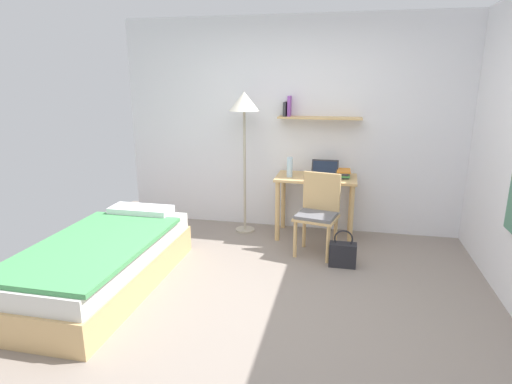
{
  "coord_description": "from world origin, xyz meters",
  "views": [
    {
      "loc": [
        0.61,
        -3.18,
        1.87
      ],
      "look_at": [
        -0.19,
        0.51,
        0.85
      ],
      "focal_mm": 29.49,
      "sensor_mm": 36.0,
      "label": 1
    }
  ],
  "objects_px": {
    "desk_chair": "(318,211)",
    "laptop": "(325,173)",
    "bed": "(103,263)",
    "book_stack": "(342,174)",
    "water_bottle": "(290,167)",
    "handbag": "(343,254)",
    "standing_lamp": "(244,111)",
    "desk": "(316,189)"
  },
  "relations": [
    {
      "from": "book_stack",
      "to": "handbag",
      "type": "distance_m",
      "value": 1.06
    },
    {
      "from": "laptop",
      "to": "handbag",
      "type": "relative_size",
      "value": 0.81
    },
    {
      "from": "desk",
      "to": "water_bottle",
      "type": "relative_size",
      "value": 4.01
    },
    {
      "from": "laptop",
      "to": "bed",
      "type": "bearing_deg",
      "value": -137.64
    },
    {
      "from": "desk_chair",
      "to": "laptop",
      "type": "distance_m",
      "value": 0.6
    },
    {
      "from": "desk_chair",
      "to": "handbag",
      "type": "bearing_deg",
      "value": -46.27
    },
    {
      "from": "standing_lamp",
      "to": "water_bottle",
      "type": "bearing_deg",
      "value": -8.89
    },
    {
      "from": "bed",
      "to": "book_stack",
      "type": "relative_size",
      "value": 7.9
    },
    {
      "from": "desk_chair",
      "to": "water_bottle",
      "type": "relative_size",
      "value": 3.77
    },
    {
      "from": "bed",
      "to": "standing_lamp",
      "type": "height_order",
      "value": "standing_lamp"
    },
    {
      "from": "book_stack",
      "to": "laptop",
      "type": "bearing_deg",
      "value": -176.52
    },
    {
      "from": "bed",
      "to": "book_stack",
      "type": "distance_m",
      "value": 2.78
    },
    {
      "from": "desk",
      "to": "book_stack",
      "type": "distance_m",
      "value": 0.36
    },
    {
      "from": "desk_chair",
      "to": "handbag",
      "type": "height_order",
      "value": "desk_chair"
    },
    {
      "from": "bed",
      "to": "water_bottle",
      "type": "distance_m",
      "value": 2.29
    },
    {
      "from": "standing_lamp",
      "to": "laptop",
      "type": "distance_m",
      "value": 1.2
    },
    {
      "from": "desk",
      "to": "handbag",
      "type": "xyz_separation_m",
      "value": [
        0.35,
        -0.79,
        -0.46
      ]
    },
    {
      "from": "desk",
      "to": "book_stack",
      "type": "relative_size",
      "value": 3.7
    },
    {
      "from": "bed",
      "to": "water_bottle",
      "type": "bearing_deg",
      "value": 47.63
    },
    {
      "from": "book_stack",
      "to": "desk",
      "type": "bearing_deg",
      "value": -174.75
    },
    {
      "from": "desk_chair",
      "to": "water_bottle",
      "type": "bearing_deg",
      "value": 132.01
    },
    {
      "from": "bed",
      "to": "handbag",
      "type": "height_order",
      "value": "bed"
    },
    {
      "from": "laptop",
      "to": "desk",
      "type": "bearing_deg",
      "value": -170.9
    },
    {
      "from": "water_bottle",
      "to": "handbag",
      "type": "xyz_separation_m",
      "value": [
        0.66,
        -0.72,
        -0.73
      ]
    },
    {
      "from": "standing_lamp",
      "to": "water_bottle",
      "type": "relative_size",
      "value": 7.33
    },
    {
      "from": "standing_lamp",
      "to": "book_stack",
      "type": "xyz_separation_m",
      "value": [
        1.18,
        0.02,
        -0.71
      ]
    },
    {
      "from": "book_stack",
      "to": "handbag",
      "type": "bearing_deg",
      "value": -86.45
    },
    {
      "from": "handbag",
      "to": "bed",
      "type": "bearing_deg",
      "value": -156.92
    },
    {
      "from": "desk_chair",
      "to": "water_bottle",
      "type": "height_order",
      "value": "water_bottle"
    },
    {
      "from": "handbag",
      "to": "standing_lamp",
      "type": "bearing_deg",
      "value": 146.79
    },
    {
      "from": "book_stack",
      "to": "handbag",
      "type": "relative_size",
      "value": 0.65
    },
    {
      "from": "standing_lamp",
      "to": "laptop",
      "type": "relative_size",
      "value": 5.41
    },
    {
      "from": "bed",
      "to": "desk_chair",
      "type": "relative_size",
      "value": 2.27
    },
    {
      "from": "desk",
      "to": "laptop",
      "type": "distance_m",
      "value": 0.22
    },
    {
      "from": "desk",
      "to": "desk_chair",
      "type": "relative_size",
      "value": 1.06
    },
    {
      "from": "book_stack",
      "to": "handbag",
      "type": "xyz_separation_m",
      "value": [
        0.05,
        -0.82,
        -0.66
      ]
    },
    {
      "from": "bed",
      "to": "desk_chair",
      "type": "distance_m",
      "value": 2.24
    },
    {
      "from": "desk",
      "to": "bed",
      "type": "bearing_deg",
      "value": -136.43
    },
    {
      "from": "desk_chair",
      "to": "standing_lamp",
      "type": "height_order",
      "value": "standing_lamp"
    },
    {
      "from": "desk",
      "to": "handbag",
      "type": "bearing_deg",
      "value": -66.07
    },
    {
      "from": "laptop",
      "to": "book_stack",
      "type": "xyz_separation_m",
      "value": [
        0.21,
        0.01,
        -0.0
      ]
    },
    {
      "from": "water_bottle",
      "to": "book_stack",
      "type": "relative_size",
      "value": 0.92
    }
  ]
}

